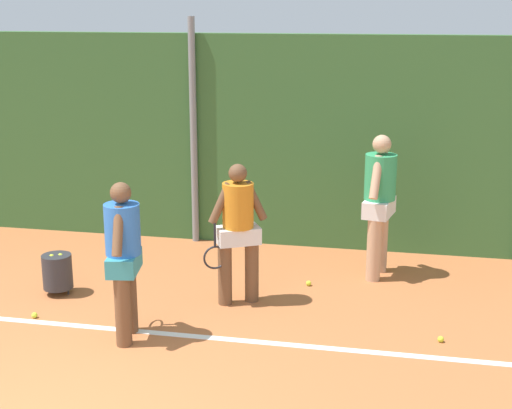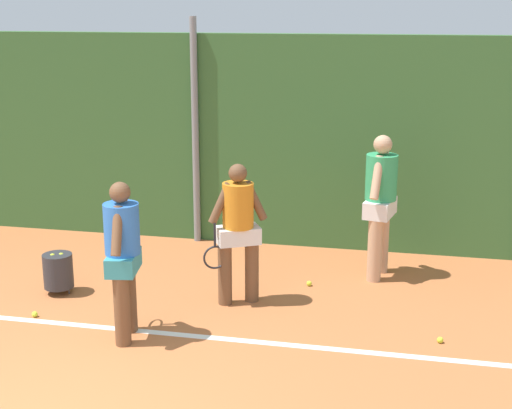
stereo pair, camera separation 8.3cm
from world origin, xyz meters
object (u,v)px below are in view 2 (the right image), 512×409
(player_midcourt, at_px, (238,226))
(player_backcourt_far, at_px, (380,198))
(ball_hopper, at_px, (58,271))
(player_foreground_near, at_px, (123,252))
(tennis_ball_6, at_px, (440,340))
(tennis_ball_0, at_px, (309,283))
(tennis_ball_5, at_px, (35,314))

(player_midcourt, distance_m, player_backcourt_far, 2.00)
(player_backcourt_far, relative_size, ball_hopper, 3.62)
(player_foreground_near, relative_size, ball_hopper, 3.31)
(player_foreground_near, relative_size, player_midcourt, 1.01)
(player_midcourt, xyz_separation_m, tennis_ball_6, (2.32, -0.63, -0.91))
(tennis_ball_0, height_order, tennis_ball_5, same)
(tennis_ball_5, bearing_deg, player_backcourt_far, 29.98)
(ball_hopper, height_order, tennis_ball_5, ball_hopper)
(player_foreground_near, distance_m, player_midcourt, 1.51)
(player_midcourt, bearing_deg, tennis_ball_6, 136.90)
(tennis_ball_6, bearing_deg, player_foreground_near, -170.33)
(player_backcourt_far, bearing_deg, tennis_ball_6, -146.49)
(player_foreground_near, relative_size, tennis_ball_5, 25.75)
(player_midcourt, height_order, tennis_ball_6, player_midcourt)
(tennis_ball_5, bearing_deg, player_foreground_near, -12.64)
(ball_hopper, relative_size, tennis_ball_0, 7.78)
(ball_hopper, bearing_deg, player_midcourt, 4.77)
(player_backcourt_far, xyz_separation_m, tennis_ball_0, (-0.82, -0.55, -1.01))
(player_midcourt, relative_size, ball_hopper, 3.27)
(player_backcourt_far, distance_m, tennis_ball_0, 1.41)
(tennis_ball_5, height_order, tennis_ball_6, same)
(player_midcourt, bearing_deg, player_backcourt_far, -169.66)
(player_foreground_near, height_order, player_midcourt, player_foreground_near)
(player_foreground_near, height_order, ball_hopper, player_foreground_near)
(player_backcourt_far, distance_m, tennis_ball_6, 2.25)
(tennis_ball_6, bearing_deg, tennis_ball_0, 139.96)
(tennis_ball_6, bearing_deg, player_midcourt, 164.86)
(player_midcourt, xyz_separation_m, ball_hopper, (-2.21, -0.18, -0.65))
(ball_hopper, bearing_deg, player_foreground_near, -38.03)
(player_midcourt, distance_m, ball_hopper, 2.31)
(tennis_ball_0, xyz_separation_m, tennis_ball_5, (-2.90, -1.60, 0.00))
(player_foreground_near, xyz_separation_m, tennis_ball_0, (1.69, 1.87, -0.92))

